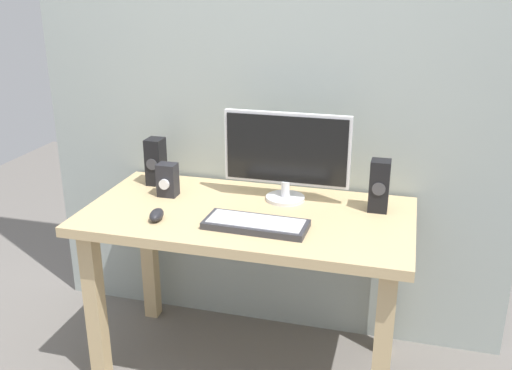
{
  "coord_description": "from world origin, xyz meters",
  "views": [
    {
      "loc": [
        0.6,
        -2.09,
        1.67
      ],
      "look_at": [
        0.04,
        0.0,
        0.87
      ],
      "focal_mm": 40.42,
      "sensor_mm": 36.0,
      "label": 1
    }
  ],
  "objects_px": {
    "keyboard_primary": "(256,224)",
    "speaker_left": "(156,162)",
    "desk": "(248,237)",
    "monitor": "(287,154)",
    "mouse": "(157,215)",
    "audio_controller": "(168,180)",
    "speaker_right": "(379,186)"
  },
  "relations": [
    {
      "from": "desk",
      "to": "monitor",
      "type": "distance_m",
      "value": 0.38
    },
    {
      "from": "speaker_right",
      "to": "desk",
      "type": "bearing_deg",
      "value": -163.26
    },
    {
      "from": "audio_controller",
      "to": "mouse",
      "type": "bearing_deg",
      "value": -76.54
    },
    {
      "from": "keyboard_primary",
      "to": "speaker_left",
      "type": "xyz_separation_m",
      "value": [
        -0.57,
        0.36,
        0.09
      ]
    },
    {
      "from": "desk",
      "to": "speaker_left",
      "type": "distance_m",
      "value": 0.58
    },
    {
      "from": "desk",
      "to": "mouse",
      "type": "bearing_deg",
      "value": -151.82
    },
    {
      "from": "speaker_left",
      "to": "mouse",
      "type": "bearing_deg",
      "value": -65.8
    },
    {
      "from": "desk",
      "to": "speaker_left",
      "type": "relative_size",
      "value": 6.22
    },
    {
      "from": "monitor",
      "to": "keyboard_primary",
      "type": "distance_m",
      "value": 0.38
    },
    {
      "from": "keyboard_primary",
      "to": "audio_controller",
      "type": "relative_size",
      "value": 2.76
    },
    {
      "from": "monitor",
      "to": "speaker_left",
      "type": "xyz_separation_m",
      "value": [
        -0.62,
        0.03,
        -0.1
      ]
    },
    {
      "from": "monitor",
      "to": "mouse",
      "type": "height_order",
      "value": "monitor"
    },
    {
      "from": "mouse",
      "to": "keyboard_primary",
      "type": "bearing_deg",
      "value": -4.83
    },
    {
      "from": "desk",
      "to": "speaker_right",
      "type": "height_order",
      "value": "speaker_right"
    },
    {
      "from": "desk",
      "to": "speaker_right",
      "type": "bearing_deg",
      "value": 16.74
    },
    {
      "from": "monitor",
      "to": "audio_controller",
      "type": "distance_m",
      "value": 0.53
    },
    {
      "from": "mouse",
      "to": "speaker_right",
      "type": "bearing_deg",
      "value": 12.18
    },
    {
      "from": "speaker_right",
      "to": "audio_controller",
      "type": "xyz_separation_m",
      "value": [
        -0.9,
        -0.07,
        -0.04
      ]
    },
    {
      "from": "mouse",
      "to": "desk",
      "type": "bearing_deg",
      "value": 18.97
    },
    {
      "from": "desk",
      "to": "speaker_left",
      "type": "bearing_deg",
      "value": 156.89
    },
    {
      "from": "speaker_left",
      "to": "keyboard_primary",
      "type": "bearing_deg",
      "value": -31.84
    },
    {
      "from": "monitor",
      "to": "keyboard_primary",
      "type": "relative_size",
      "value": 1.33
    },
    {
      "from": "monitor",
      "to": "audio_controller",
      "type": "relative_size",
      "value": 3.68
    },
    {
      "from": "speaker_right",
      "to": "keyboard_primary",
      "type": "bearing_deg",
      "value": -145.86
    },
    {
      "from": "keyboard_primary",
      "to": "speaker_left",
      "type": "relative_size",
      "value": 1.87
    },
    {
      "from": "mouse",
      "to": "speaker_left",
      "type": "distance_m",
      "value": 0.43
    },
    {
      "from": "monitor",
      "to": "speaker_left",
      "type": "height_order",
      "value": "monitor"
    },
    {
      "from": "monitor",
      "to": "mouse",
      "type": "bearing_deg",
      "value": -141.74
    },
    {
      "from": "mouse",
      "to": "audio_controller",
      "type": "xyz_separation_m",
      "value": [
        -0.06,
        0.26,
        0.05
      ]
    },
    {
      "from": "monitor",
      "to": "mouse",
      "type": "xyz_separation_m",
      "value": [
        -0.44,
        -0.35,
        -0.18
      ]
    },
    {
      "from": "monitor",
      "to": "audio_controller",
      "type": "height_order",
      "value": "monitor"
    },
    {
      "from": "mouse",
      "to": "audio_controller",
      "type": "distance_m",
      "value": 0.27
    }
  ]
}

